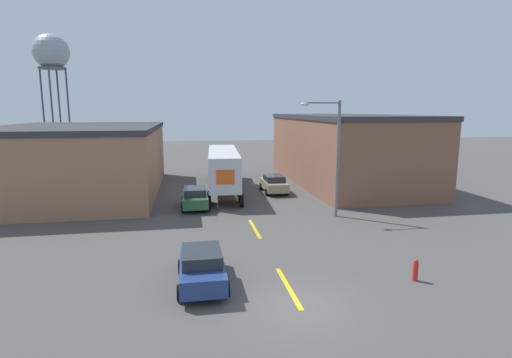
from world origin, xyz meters
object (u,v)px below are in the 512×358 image
parked_car_left_near (202,266)px  street_lamp (333,150)px  fire_hydrant (415,270)px  water_tower (51,54)px  parked_car_left_far (195,197)px  semi_truck (223,165)px  parked_car_right_far (274,184)px

parked_car_left_near → street_lamp: (8.97, 9.23, 3.71)m
fire_hydrant → parked_car_left_near: bearing=172.5°
parked_car_left_near → water_tower: bearing=111.3°
parked_car_left_far → street_lamp: street_lamp is taller
parked_car_left_far → fire_hydrant: 16.83m
parked_car_left_near → water_tower: water_tower is taller
fire_hydrant → parked_car_left_far: bearing=121.6°
semi_truck → fire_hydrant: semi_truck is taller
semi_truck → water_tower: size_ratio=0.78×
street_lamp → parked_car_left_near: bearing=-134.2°
semi_truck → fire_hydrant: bearing=-69.4°
water_tower → street_lamp: water_tower is taller
semi_truck → parked_car_left_near: (-2.60, -19.30, -1.46)m
parked_car_left_far → water_tower: (-21.22, 41.24, 15.06)m
semi_truck → parked_car_left_near: 19.53m
parked_car_left_far → parked_car_right_far: size_ratio=1.00×
parked_car_left_near → parked_car_right_far: 18.90m
semi_truck → parked_car_right_far: bearing=-18.0°
parked_car_left_near → water_tower: 60.31m
water_tower → semi_truck: bearing=-55.8°
parked_car_left_near → parked_car_right_far: (6.85, 17.61, 0.00)m
semi_truck → street_lamp: size_ratio=1.91×
semi_truck → parked_car_left_far: semi_truck is taller
parked_car_right_far → street_lamp: (2.12, -8.39, 3.71)m
water_tower → street_lamp: (30.19, -45.18, -11.35)m
parked_car_right_far → water_tower: 48.67m
parked_car_left_far → fire_hydrant: size_ratio=4.39×
parked_car_left_near → water_tower: (-21.22, 54.41, 15.06)m
parked_car_right_far → water_tower: (-28.07, 36.80, 15.06)m
parked_car_left_near → parked_car_left_far: same height
water_tower → fire_hydrant: (30.04, -55.56, -15.37)m
water_tower → parked_car_right_far: bearing=-52.7°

